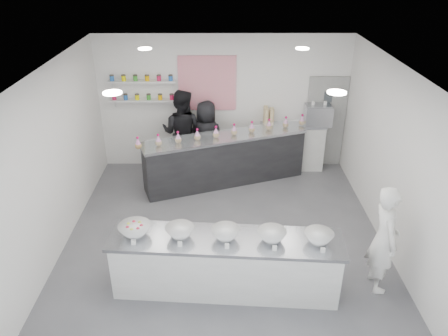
{
  "coord_description": "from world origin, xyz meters",
  "views": [
    {
      "loc": [
        -0.04,
        -6.27,
        4.62
      ],
      "look_at": [
        -0.0,
        0.4,
        1.21
      ],
      "focal_mm": 35.0,
      "sensor_mm": 36.0,
      "label": 1
    }
  ],
  "objects_px": {
    "staff_left": "(182,132)",
    "staff_right": "(206,138)",
    "back_bar": "(225,160)",
    "espresso_machine": "(318,115)",
    "espresso_ledge": "(292,147)",
    "woman_prep": "(384,239)",
    "prep_counter": "(226,264)"
  },
  "relations": [
    {
      "from": "espresso_machine",
      "to": "staff_right",
      "type": "xyz_separation_m",
      "value": [
        -2.46,
        -0.18,
        -0.45
      ]
    },
    {
      "from": "espresso_machine",
      "to": "woman_prep",
      "type": "relative_size",
      "value": 0.34
    },
    {
      "from": "back_bar",
      "to": "espresso_machine",
      "type": "bearing_deg",
      "value": -1.31
    },
    {
      "from": "staff_left",
      "to": "staff_right",
      "type": "height_order",
      "value": "staff_left"
    },
    {
      "from": "espresso_ledge",
      "to": "staff_left",
      "type": "relative_size",
      "value": 0.75
    },
    {
      "from": "prep_counter",
      "to": "back_bar",
      "type": "height_order",
      "value": "back_bar"
    },
    {
      "from": "espresso_ledge",
      "to": "woman_prep",
      "type": "xyz_separation_m",
      "value": [
        0.74,
        -3.94,
        0.32
      ]
    },
    {
      "from": "staff_left",
      "to": "staff_right",
      "type": "bearing_deg",
      "value": -164.51
    },
    {
      "from": "espresso_ledge",
      "to": "staff_left",
      "type": "xyz_separation_m",
      "value": [
        -2.46,
        -0.18,
        0.43
      ]
    },
    {
      "from": "back_bar",
      "to": "espresso_ledge",
      "type": "bearing_deg",
      "value": 4.52
    },
    {
      "from": "prep_counter",
      "to": "staff_right",
      "type": "relative_size",
      "value": 2.0
    },
    {
      "from": "espresso_machine",
      "to": "prep_counter",
      "type": "bearing_deg",
      "value": -117.35
    },
    {
      "from": "prep_counter",
      "to": "woman_prep",
      "type": "distance_m",
      "value": 2.32
    },
    {
      "from": "prep_counter",
      "to": "back_bar",
      "type": "xyz_separation_m",
      "value": [
        0.02,
        3.31,
        0.09
      ]
    },
    {
      "from": "espresso_machine",
      "to": "espresso_ledge",
      "type": "bearing_deg",
      "value": 180.0
    },
    {
      "from": "woman_prep",
      "to": "staff_left",
      "type": "xyz_separation_m",
      "value": [
        -3.2,
        3.76,
        0.11
      ]
    },
    {
      "from": "espresso_ledge",
      "to": "staff_right",
      "type": "xyz_separation_m",
      "value": [
        -1.93,
        -0.18,
        0.3
      ]
    },
    {
      "from": "espresso_ledge",
      "to": "espresso_machine",
      "type": "distance_m",
      "value": 0.92
    },
    {
      "from": "espresso_ledge",
      "to": "back_bar",
      "type": "bearing_deg",
      "value": -155.49
    },
    {
      "from": "back_bar",
      "to": "espresso_machine",
      "type": "distance_m",
      "value": 2.29
    },
    {
      "from": "espresso_machine",
      "to": "staff_left",
      "type": "bearing_deg",
      "value": -176.55
    },
    {
      "from": "woman_prep",
      "to": "staff_right",
      "type": "relative_size",
      "value": 1.02
    },
    {
      "from": "woman_prep",
      "to": "prep_counter",
      "type": "bearing_deg",
      "value": 90.69
    },
    {
      "from": "back_bar",
      "to": "staff_right",
      "type": "xyz_separation_m",
      "value": [
        -0.41,
        0.51,
        0.29
      ]
    },
    {
      "from": "espresso_machine",
      "to": "woman_prep",
      "type": "bearing_deg",
      "value": -86.88
    },
    {
      "from": "espresso_ledge",
      "to": "espresso_machine",
      "type": "height_order",
      "value": "espresso_machine"
    },
    {
      "from": "espresso_ledge",
      "to": "espresso_machine",
      "type": "relative_size",
      "value": 2.46
    },
    {
      "from": "prep_counter",
      "to": "staff_right",
      "type": "xyz_separation_m",
      "value": [
        -0.39,
        3.82,
        0.38
      ]
    },
    {
      "from": "prep_counter",
      "to": "espresso_machine",
      "type": "relative_size",
      "value": 5.73
    },
    {
      "from": "back_bar",
      "to": "espresso_machine",
      "type": "xyz_separation_m",
      "value": [
        2.05,
        0.69,
        0.75
      ]
    },
    {
      "from": "back_bar",
      "to": "staff_left",
      "type": "xyz_separation_m",
      "value": [
        -0.94,
        0.51,
        0.42
      ]
    },
    {
      "from": "espresso_machine",
      "to": "staff_left",
      "type": "distance_m",
      "value": 3.01
    }
  ]
}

